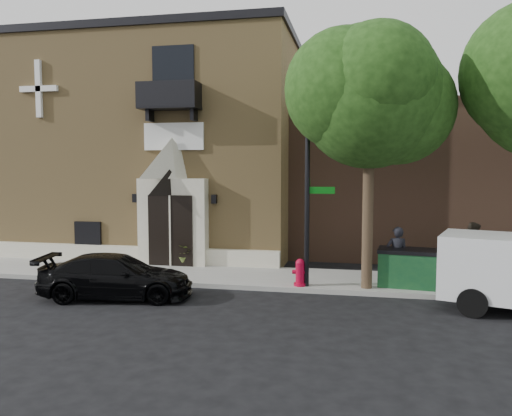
{
  "coord_description": "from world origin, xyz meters",
  "views": [
    {
      "loc": [
        5.66,
        -14.67,
        3.79
      ],
      "look_at": [
        2.29,
        2.0,
        2.37
      ],
      "focal_mm": 35.0,
      "sensor_mm": 36.0,
      "label": 1
    }
  ],
  "objects_px": {
    "dumpster": "(408,267)",
    "street_sign": "(308,193)",
    "fire_hydrant": "(300,272)",
    "pedestrian_near": "(397,255)",
    "black_sedan": "(117,276)",
    "pedestrian_far": "(473,251)"
  },
  "relations": [
    {
      "from": "street_sign",
      "to": "dumpster",
      "type": "relative_size",
      "value": 3.06
    },
    {
      "from": "dumpster",
      "to": "street_sign",
      "type": "bearing_deg",
      "value": -162.91
    },
    {
      "from": "street_sign",
      "to": "black_sedan",
      "type": "bearing_deg",
      "value": -160.3
    },
    {
      "from": "black_sedan",
      "to": "pedestrian_far",
      "type": "bearing_deg",
      "value": -79.79
    },
    {
      "from": "street_sign",
      "to": "pedestrian_far",
      "type": "distance_m",
      "value": 5.81
    },
    {
      "from": "street_sign",
      "to": "dumpster",
      "type": "bearing_deg",
      "value": 10.26
    },
    {
      "from": "pedestrian_far",
      "to": "pedestrian_near",
      "type": "bearing_deg",
      "value": 98.79
    },
    {
      "from": "fire_hydrant",
      "to": "black_sedan",
      "type": "bearing_deg",
      "value": -159.36
    },
    {
      "from": "pedestrian_near",
      "to": "pedestrian_far",
      "type": "distance_m",
      "value": 2.65
    },
    {
      "from": "fire_hydrant",
      "to": "pedestrian_far",
      "type": "distance_m",
      "value": 5.72
    },
    {
      "from": "street_sign",
      "to": "dumpster",
      "type": "height_order",
      "value": "street_sign"
    },
    {
      "from": "street_sign",
      "to": "pedestrian_near",
      "type": "relative_size",
      "value": 3.17
    },
    {
      "from": "pedestrian_near",
      "to": "street_sign",
      "type": "bearing_deg",
      "value": 13.61
    },
    {
      "from": "fire_hydrant",
      "to": "pedestrian_near",
      "type": "xyz_separation_m",
      "value": [
        2.92,
        0.89,
        0.48
      ]
    },
    {
      "from": "street_sign",
      "to": "pedestrian_far",
      "type": "bearing_deg",
      "value": 19.73
    },
    {
      "from": "black_sedan",
      "to": "pedestrian_near",
      "type": "distance_m",
      "value": 8.5
    },
    {
      "from": "fire_hydrant",
      "to": "pedestrian_far",
      "type": "height_order",
      "value": "pedestrian_far"
    },
    {
      "from": "black_sedan",
      "to": "street_sign",
      "type": "relative_size",
      "value": 0.77
    },
    {
      "from": "pedestrian_near",
      "to": "pedestrian_far",
      "type": "xyz_separation_m",
      "value": [
        2.45,
        1.02,
        0.04
      ]
    },
    {
      "from": "street_sign",
      "to": "pedestrian_near",
      "type": "xyz_separation_m",
      "value": [
        2.7,
        0.87,
        -1.96
      ]
    },
    {
      "from": "fire_hydrant",
      "to": "pedestrian_near",
      "type": "height_order",
      "value": "pedestrian_near"
    },
    {
      "from": "black_sedan",
      "to": "street_sign",
      "type": "height_order",
      "value": "street_sign"
    }
  ]
}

